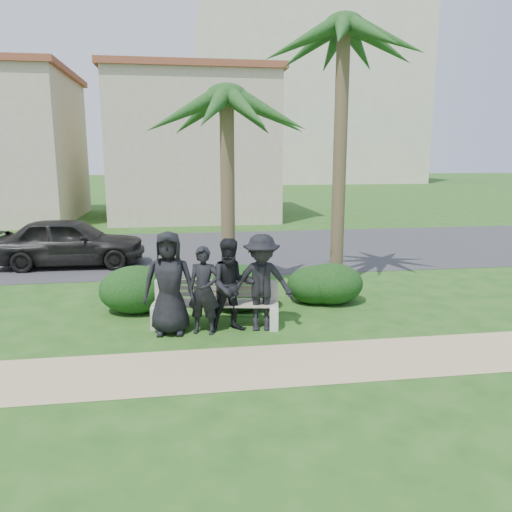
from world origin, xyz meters
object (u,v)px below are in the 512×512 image
object	(u,v)px
palm_left	(227,99)
man_c	(232,286)
man_a	(169,283)
man_d	(262,283)
park_bench	(215,307)
man_b	(204,290)
car_a	(70,242)
palm_right	(344,30)

from	to	relation	value
palm_left	man_c	bearing A→B (deg)	-94.28
man_a	palm_left	world-z (taller)	palm_left
man_d	park_bench	bearing A→B (deg)	164.06
man_a	man_b	size ratio (longest dim) A/B	1.17
park_bench	car_a	xyz separation A→B (m)	(-3.80, 5.90, 0.35)
man_a	park_bench	bearing A→B (deg)	21.98
park_bench	man_d	xyz separation A→B (m)	(0.83, -0.33, 0.53)
car_a	man_c	bearing A→B (deg)	-145.38
palm_left	palm_right	size ratio (longest dim) A/B	0.76
man_b	palm_right	world-z (taller)	palm_right
park_bench	man_c	xyz separation A→B (m)	(0.28, -0.33, 0.49)
man_d	car_a	size ratio (longest dim) A/B	0.43
man_a	man_c	distance (m)	1.12
man_d	man_a	bearing A→B (deg)	-176.62
man_d	palm_right	bearing A→B (deg)	56.59
man_a	palm_right	size ratio (longest dim) A/B	0.27
man_b	palm_right	xyz separation A→B (m)	(3.43, 2.96, 5.19)
palm_right	park_bench	bearing A→B (deg)	-140.86
man_b	palm_left	xyz separation A→B (m)	(0.69, 2.52, 3.59)
man_b	man_d	world-z (taller)	man_d
man_d	car_a	bearing A→B (deg)	132.15
park_bench	man_b	xyz separation A→B (m)	(-0.23, -0.36, 0.43)
palm_left	car_a	size ratio (longest dim) A/B	1.27
man_b	man_c	world-z (taller)	man_c
palm_right	man_d	bearing A→B (deg)	-128.93
park_bench	palm_right	bearing A→B (deg)	49.08
man_d	car_a	world-z (taller)	man_d
man_c	palm_left	size ratio (longest dim) A/B	0.32
man_c	man_d	size ratio (longest dim) A/B	0.96
park_bench	palm_left	xyz separation A→B (m)	(0.47, 2.17, 4.02)
man_a	palm_right	world-z (taller)	palm_right
man_b	car_a	distance (m)	7.21
park_bench	palm_right	distance (m)	6.97
park_bench	car_a	world-z (taller)	car_a
man_b	man_a	bearing A→B (deg)	-171.99
man_b	palm_right	distance (m)	6.89
park_bench	man_c	bearing A→B (deg)	-39.68
man_d	man_c	bearing A→B (deg)	-174.37
man_c	car_a	distance (m)	7.45
palm_left	car_a	xyz separation A→B (m)	(-4.27, 3.74, -3.68)
park_bench	car_a	size ratio (longest dim) A/B	0.58
man_b	palm_left	size ratio (longest dim) A/B	0.30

